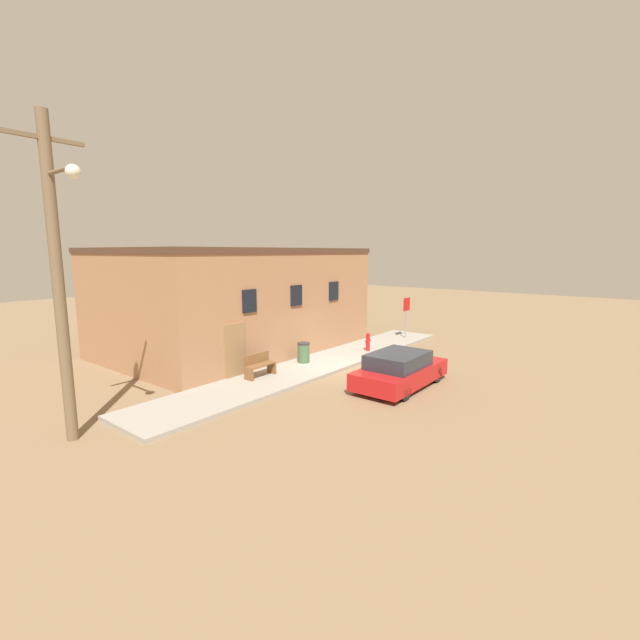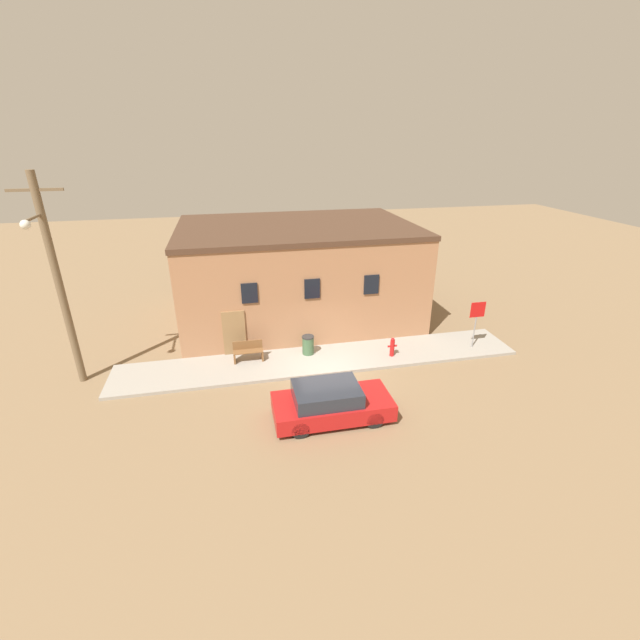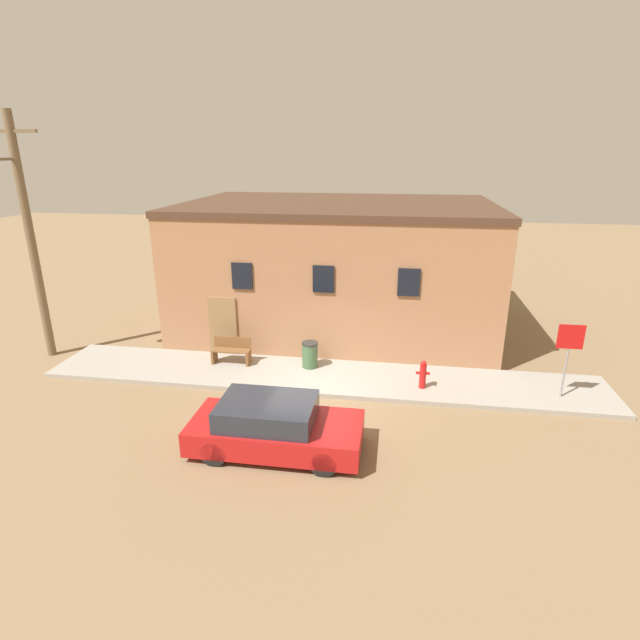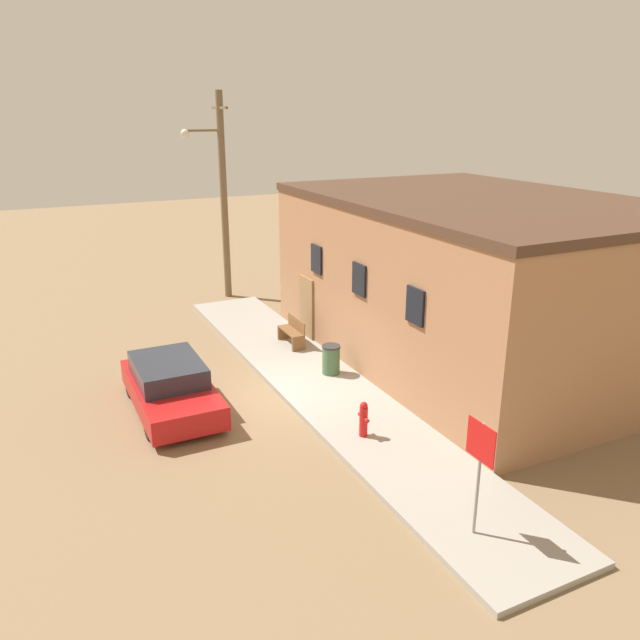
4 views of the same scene
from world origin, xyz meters
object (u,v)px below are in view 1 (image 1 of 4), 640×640
(fire_hydrant, at_px, (368,342))
(trash_bin, at_px, (304,352))
(stop_sign, at_px, (406,310))
(bench, at_px, (259,366))
(parked_car, at_px, (400,370))
(utility_pole, at_px, (58,274))

(fire_hydrant, height_order, trash_bin, fire_hydrant)
(stop_sign, xyz_separation_m, trash_bin, (-7.63, 0.96, -1.14))
(stop_sign, bearing_deg, bench, 175.03)
(parked_car, bearing_deg, utility_pole, 154.18)
(fire_hydrant, bearing_deg, parked_car, -135.13)
(trash_bin, xyz_separation_m, utility_pole, (-9.42, -0.15, 3.78))
(stop_sign, height_order, bench, stop_sign)
(parked_car, bearing_deg, bench, 119.46)
(stop_sign, bearing_deg, fire_hydrant, -179.55)
(trash_bin, height_order, parked_car, parked_car)
(fire_hydrant, distance_m, bench, 6.38)
(fire_hydrant, distance_m, stop_sign, 4.15)
(fire_hydrant, height_order, stop_sign, stop_sign)
(trash_bin, bearing_deg, stop_sign, -7.14)
(stop_sign, bearing_deg, parked_car, -154.22)
(trash_bin, distance_m, utility_pole, 10.15)
(utility_pole, xyz_separation_m, parked_car, (9.35, -4.52, -3.72))
(fire_hydrant, xyz_separation_m, utility_pole, (-13.05, 0.84, 3.77))
(bench, bearing_deg, parked_car, -60.54)
(fire_hydrant, xyz_separation_m, bench, (-6.31, 0.93, -0.02))
(fire_hydrant, xyz_separation_m, trash_bin, (-3.63, 0.99, -0.01))
(bench, bearing_deg, fire_hydrant, -8.36)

